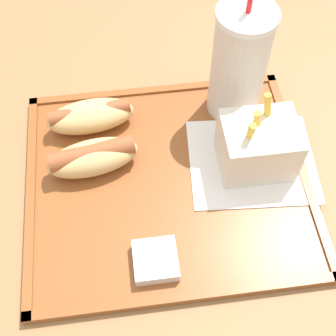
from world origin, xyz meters
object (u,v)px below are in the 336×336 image
fries_carton (258,146)px  soda_cup (239,64)px  hot_dog_near (93,157)px  sauce_cup_mayo (155,260)px  hot_dog_far (91,116)px

fries_carton → soda_cup: bearing=95.1°
hot_dog_near → fries_carton: 0.22m
hot_dog_near → sauce_cup_mayo: (0.07, -0.15, -0.01)m
sauce_cup_mayo → soda_cup: bearing=58.5°
soda_cup → sauce_cup_mayo: 0.29m
hot_dog_near → fries_carton: size_ratio=1.17×
hot_dog_near → fries_carton: (0.22, -0.02, 0.02)m
soda_cup → hot_dog_near: bearing=-158.6°
fries_carton → hot_dog_near: bearing=174.4°
hot_dog_far → sauce_cup_mayo: hot_dog_far is taller
hot_dog_near → sauce_cup_mayo: hot_dog_near is taller
fries_carton → sauce_cup_mayo: 0.20m
hot_dog_near → sauce_cup_mayo: 0.17m
soda_cup → hot_dog_far: size_ratio=1.61×
soda_cup → fries_carton: size_ratio=1.86×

